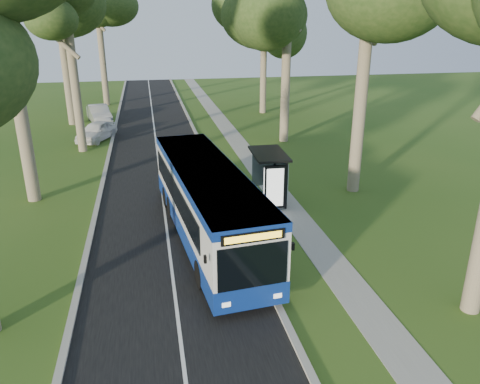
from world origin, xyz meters
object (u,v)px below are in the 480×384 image
object	(u,v)px
bus_stop_sign	(259,220)
car_silver	(99,114)
bus_shelter	(273,169)
litter_bin	(264,212)
car_white	(96,131)
bus	(207,203)

from	to	relation	value
bus_stop_sign	car_silver	size ratio (longest dim) A/B	0.46
bus_shelter	car_silver	size ratio (longest dim) A/B	0.66
bus_stop_sign	litter_bin	xyz separation A→B (m)	(1.04, 3.12, -0.98)
bus_stop_sign	bus_shelter	xyz separation A→B (m)	(2.04, 5.20, 0.51)
litter_bin	car_white	bearing A→B (deg)	117.62
bus	bus_stop_sign	bearing A→B (deg)	-43.34
litter_bin	bus	bearing A→B (deg)	-152.45
bus	car_silver	world-z (taller)	bus
bus_shelter	litter_bin	distance (m)	2.75
car_white	car_silver	distance (m)	7.20
car_silver	bus	bearing A→B (deg)	-89.47
bus_shelter	car_white	xyz separation A→B (m)	(-10.57, 16.22, -1.17)
bus	litter_bin	size ratio (longest dim) A/B	14.77
bus	bus_shelter	size ratio (longest dim) A/B	3.98
bus	car_white	xyz separation A→B (m)	(-6.53, 19.88, -0.98)
litter_bin	car_white	xyz separation A→B (m)	(-9.57, 18.30, 0.33)
bus_stop_sign	bus	bearing A→B (deg)	161.59
litter_bin	car_silver	distance (m)	27.35
car_silver	bus_shelter	bearing A→B (deg)	-78.74
bus_stop_sign	bus_shelter	world-z (taller)	bus_shelter
bus	car_white	size ratio (longest dim) A/B	2.87
bus	bus_shelter	distance (m)	5.45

